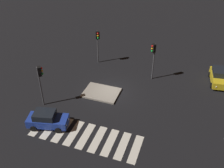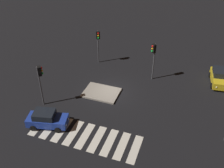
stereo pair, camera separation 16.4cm
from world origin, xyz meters
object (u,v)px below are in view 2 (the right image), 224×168
at_px(car_blue, 47,119).
at_px(traffic_light_south, 40,76).
at_px(traffic_island, 101,93).
at_px(traffic_light_north, 154,53).
at_px(traffic_light_west, 98,39).
at_px(car_yellow, 219,77).

bearing_deg(car_blue, traffic_light_south, 112.35).
bearing_deg(car_blue, traffic_island, 52.49).
bearing_deg(traffic_light_north, car_blue, 8.23).
relative_size(car_blue, traffic_light_west, 0.90).
xyz_separation_m(car_blue, traffic_light_west, (0.03, 12.51, 2.51)).
bearing_deg(car_yellow, car_blue, -56.19).
bearing_deg(traffic_light_west, car_blue, -34.86).
xyz_separation_m(traffic_island, traffic_light_south, (-4.78, -3.65, 3.29)).
xyz_separation_m(car_yellow, traffic_light_north, (-7.42, -1.80, 2.60)).
height_order(traffic_light_south, traffic_light_north, traffic_light_north).
relative_size(traffic_light_south, traffic_light_north, 0.99).
height_order(traffic_light_south, traffic_light_west, traffic_light_south).
xyz_separation_m(car_blue, traffic_light_north, (7.30, 10.95, 2.62)).
bearing_deg(traffic_light_west, traffic_light_south, -46.14).
bearing_deg(traffic_light_west, car_yellow, 56.21).
bearing_deg(traffic_island, traffic_light_south, -142.62).
bearing_deg(traffic_light_north, traffic_light_west, -60.17).
distance_m(traffic_island, traffic_light_south, 6.85).
distance_m(traffic_island, car_yellow, 13.53).
bearing_deg(traffic_light_south, traffic_light_north, 4.59).
distance_m(traffic_light_south, traffic_light_west, 10.01).
bearing_deg(traffic_light_south, traffic_light_west, 41.45).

